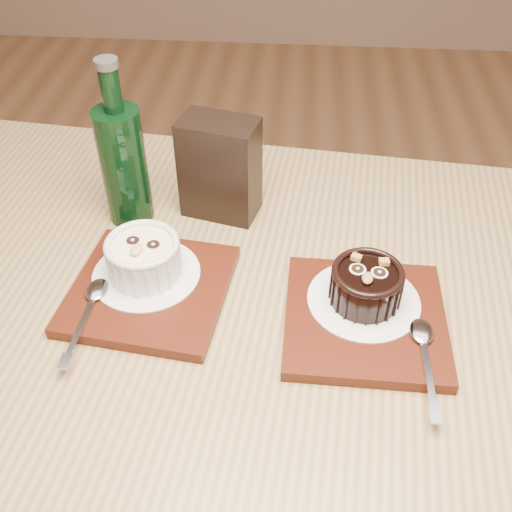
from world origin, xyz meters
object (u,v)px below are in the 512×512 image
at_px(ramekin_white, 144,256).
at_px(condiment_stand, 220,168).
at_px(tray_right, 365,319).
at_px(green_bottle, 123,162).
at_px(tray_left, 150,290).
at_px(ramekin_dark, 366,284).
at_px(table, 244,381).

xyz_separation_m(ramekin_white, condiment_stand, (0.07, 0.15, 0.03)).
bearing_deg(tray_right, green_bottle, 150.39).
bearing_deg(tray_left, condiment_stand, 69.18).
height_order(tray_left, ramekin_dark, ramekin_dark).
relative_size(tray_left, tray_right, 1.00).
bearing_deg(ramekin_dark, tray_left, -172.24).
distance_m(table, condiment_stand, 0.28).
distance_m(table, green_bottle, 0.32).
relative_size(ramekin_white, green_bottle, 0.39).
relative_size(ramekin_white, ramekin_dark, 1.08).
xyz_separation_m(ramekin_white, tray_right, (0.26, -0.05, -0.04)).
relative_size(tray_right, green_bottle, 0.79).
height_order(table, condiment_stand, condiment_stand).
xyz_separation_m(tray_left, condiment_stand, (0.07, 0.17, 0.06)).
xyz_separation_m(tray_right, green_bottle, (-0.31, 0.18, 0.08)).
xyz_separation_m(table, green_bottle, (-0.17, 0.20, 0.18)).
distance_m(table, tray_right, 0.17).
height_order(table, tray_right, tray_right).
bearing_deg(ramekin_white, ramekin_dark, 6.69).
distance_m(ramekin_white, tray_right, 0.27).
relative_size(ramekin_white, tray_right, 0.49).
bearing_deg(ramekin_white, table, -17.86).
height_order(ramekin_dark, green_bottle, green_bottle).
xyz_separation_m(tray_left, ramekin_dark, (0.25, -0.01, 0.03)).
distance_m(ramekin_white, condiment_stand, 0.17).
xyz_separation_m(table, tray_right, (0.14, 0.02, 0.10)).
bearing_deg(tray_left, tray_right, -6.12).
bearing_deg(tray_right, tray_left, 173.88).
xyz_separation_m(tray_left, ramekin_white, (-0.01, 0.02, 0.04)).
bearing_deg(table, tray_left, 155.85).
height_order(tray_right, green_bottle, green_bottle).
xyz_separation_m(tray_left, green_bottle, (-0.06, 0.15, 0.08)).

